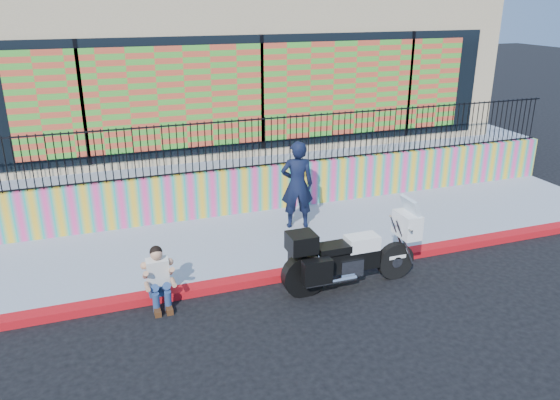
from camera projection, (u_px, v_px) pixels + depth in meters
name	position (u px, v px, depth m)	size (l,w,h in m)	color
ground	(328.00, 270.00, 10.80)	(90.00, 90.00, 0.00)	black
red_curb	(328.00, 267.00, 10.77)	(16.00, 0.30, 0.15)	#B40C12
sidewalk	(297.00, 235.00, 12.23)	(16.00, 3.00, 0.15)	#8991A4
mural_wall	(274.00, 187.00, 13.42)	(16.00, 0.20, 1.10)	#FF4393
metal_fence	(274.00, 141.00, 13.02)	(15.80, 0.04, 1.20)	black
elevated_platform	(224.00, 141.00, 17.95)	(16.00, 10.00, 1.25)	#8991A4
storefront_building	(222.00, 60.00, 16.84)	(14.00, 8.06, 4.00)	tan
police_motorcycle	(349.00, 253.00, 9.97)	(2.60, 0.86, 1.62)	black
police_officer	(297.00, 185.00, 12.16)	(0.73, 0.48, 2.01)	black
seated_man	(159.00, 283.00, 9.41)	(0.54, 0.71, 1.06)	navy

